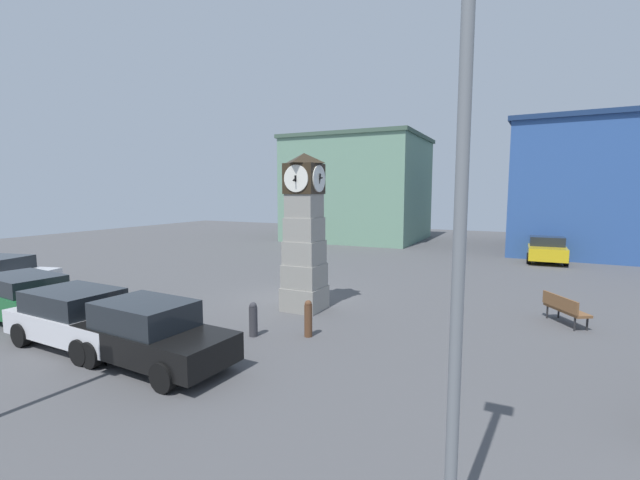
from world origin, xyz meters
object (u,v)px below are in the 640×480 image
at_px(bollard_near_tower, 157,321).
at_px(street_lamp_far_side, 460,225).
at_px(bollard_end_row, 308,318).
at_px(car_navy_sedan, 28,298).
at_px(car_by_building, 152,334).
at_px(bollard_mid_row, 196,321).
at_px(bench, 564,308).
at_px(bollard_far_row, 253,319).
at_px(pedestrian_near_bench, 313,234).
at_px(clock_tower, 304,238).
at_px(car_near_tower, 79,317).
at_px(car_silver_hatch, 2,274).
at_px(car_far_lot, 546,249).

xyz_separation_m(bollard_near_tower, street_lamp_far_side, (8.63, -3.72, 3.27)).
xyz_separation_m(bollard_end_row, car_navy_sedan, (-8.62, -2.67, 0.23)).
bearing_deg(car_by_building, street_lamp_far_side, -17.45).
relative_size(bollard_mid_row, bench, 0.55).
bearing_deg(bollard_far_row, car_by_building, -108.84).
distance_m(bollard_far_row, pedestrian_near_bench, 19.42).
xyz_separation_m(bollard_near_tower, bollard_mid_row, (0.94, 0.56, -0.04)).
bearing_deg(clock_tower, bollard_far_row, -89.64).
height_order(car_navy_sedan, car_near_tower, car_navy_sedan).
relative_size(bollard_near_tower, car_navy_sedan, 0.21).
bearing_deg(car_navy_sedan, bollard_mid_row, 12.25).
relative_size(bench, pedestrian_near_bench, 0.94).
xyz_separation_m(car_navy_sedan, bench, (15.24, 7.20, -0.24)).
height_order(bollard_near_tower, bench, bollard_near_tower).
distance_m(bollard_end_row, car_silver_hatch, 13.95).
xyz_separation_m(car_near_tower, pedestrian_near_bench, (-3.44, 20.57, 0.24)).
xyz_separation_m(bollard_far_row, car_navy_sedan, (-7.20, -2.01, 0.26)).
relative_size(car_near_tower, street_lamp_far_side, 0.65).
bearing_deg(car_near_tower, street_lamp_far_side, -13.65).
relative_size(car_far_lot, bench, 2.53).
height_order(bollard_far_row, bench, bollard_far_row).
xyz_separation_m(bollard_near_tower, car_far_lot, (10.25, 19.86, 0.28)).
distance_m(car_by_building, pedestrian_near_bench, 21.71).
distance_m(bollard_near_tower, pedestrian_near_bench, 19.94).
relative_size(car_silver_hatch, pedestrian_near_bench, 2.52).
bearing_deg(car_silver_hatch, bollard_far_row, 0.07).
height_order(car_by_building, car_far_lot, car_by_building).
xyz_separation_m(bollard_end_row, car_far_lot, (6.47, 17.88, 0.23)).
bearing_deg(car_near_tower, car_far_lot, 60.92).
distance_m(clock_tower, street_lamp_far_side, 10.38).
xyz_separation_m(bollard_mid_row, car_near_tower, (-2.43, -1.83, 0.30)).
xyz_separation_m(clock_tower, bollard_end_row, (1.44, -2.46, -1.99)).
height_order(car_navy_sedan, street_lamp_far_side, street_lamp_far_side).
xyz_separation_m(car_far_lot, bench, (0.14, -13.35, -0.24)).
distance_m(bench, pedestrian_near_bench, 19.98).
bearing_deg(car_by_building, car_navy_sedan, 173.04).
bearing_deg(car_by_building, bollard_far_row, 71.16).
bearing_deg(car_by_building, car_near_tower, 176.25).
xyz_separation_m(bollard_far_row, car_near_tower, (-3.85, -2.58, 0.25)).
bearing_deg(car_navy_sedan, car_far_lot, 53.71).
bearing_deg(bench, street_lamp_far_side, -99.77).
bearing_deg(clock_tower, car_by_building, -98.92).
bearing_deg(bench, car_far_lot, 90.62).
bearing_deg(car_navy_sedan, car_by_building, -6.96).
bearing_deg(bollard_far_row, car_navy_sedan, -164.41).
xyz_separation_m(bollard_mid_row, street_lamp_far_side, (7.70, -4.29, 3.31)).
bearing_deg(bollard_far_row, pedestrian_near_bench, 112.08).
bearing_deg(car_far_lot, bollard_near_tower, -117.31).
height_order(clock_tower, bollard_end_row, clock_tower).
relative_size(car_navy_sedan, car_near_tower, 1.10).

